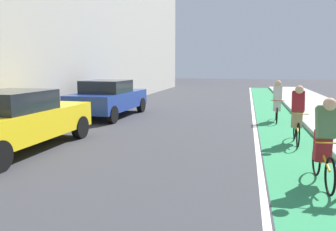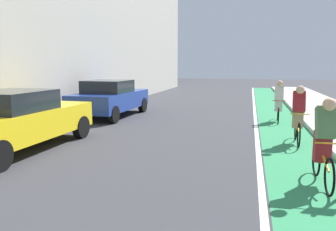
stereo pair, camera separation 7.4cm
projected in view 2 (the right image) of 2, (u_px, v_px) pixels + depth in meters
ground_plane at (182, 124)px, 12.43m from camera, size 82.79×82.79×0.00m
bike_lane_paint at (278, 119)px, 13.52m from camera, size 1.60×37.63×0.00m
lane_divider_stripe at (255, 118)px, 13.73m from camera, size 0.12×37.63×0.00m
parked_sedan_yellow_cab at (17, 120)px, 8.46m from camera, size 1.96×4.45×1.53m
parked_sedan_blue at (110, 98)px, 14.06m from camera, size 2.07×4.32×1.53m
cyclist_mid at (324, 141)px, 5.97m from camera, size 0.48×1.70×1.60m
cyclist_trailing at (298, 113)px, 9.18m from camera, size 0.48×1.72×1.62m
cyclist_far at (279, 101)px, 12.75m from camera, size 0.48×1.66×1.58m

